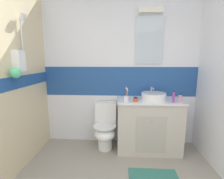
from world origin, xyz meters
TOP-DOWN VIEW (x-y plane):
  - wall_back_tiled at (0.01, 2.45)m, footprint 3.20×0.20m
  - vanity_cabinet at (0.48, 2.14)m, footprint 1.01×0.54m
  - sink_basin at (0.54, 2.13)m, footprint 0.38×0.42m
  - toilet at (-0.23, 2.16)m, footprint 0.37×0.50m
  - toothbrush_cup at (0.11, 1.98)m, footprint 0.07×0.07m
  - soap_dispenser at (0.90, 2.00)m, footprint 0.05×0.05m
  - hair_gel_jar at (0.25, 1.99)m, footprint 0.08×0.08m
  - toothpaste_tube_upright at (0.80, 1.98)m, footprint 0.04×0.04m

SIDE VIEW (x-z plane):
  - toilet at x=-0.23m, z-range -0.03..0.75m
  - vanity_cabinet at x=0.48m, z-range 0.00..0.85m
  - hair_gel_jar at x=0.25m, z-range 0.85..0.92m
  - soap_dispenser at x=0.90m, z-range 0.83..0.98m
  - toothbrush_cup at x=0.11m, z-range 0.79..1.02m
  - sink_basin at x=0.54m, z-range 0.82..1.00m
  - toothpaste_tube_upright at x=0.80m, z-range 0.85..1.02m
  - wall_back_tiled at x=0.01m, z-range 0.01..2.51m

